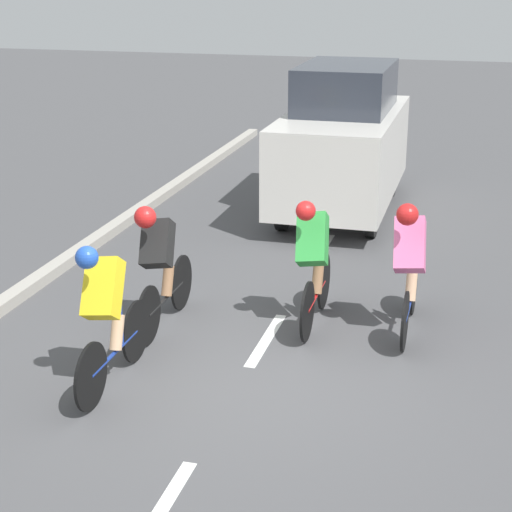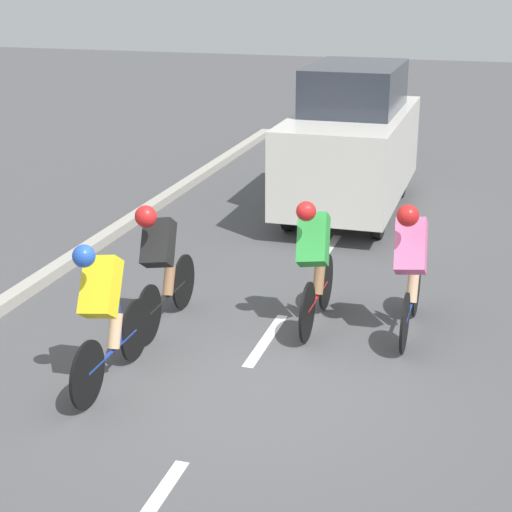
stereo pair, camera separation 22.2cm
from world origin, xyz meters
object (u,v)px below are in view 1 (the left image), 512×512
cyclist_yellow (106,311)px  support_car (343,141)px  cyclist_pink (410,263)px  cyclist_green (313,259)px  cyclist_black (159,262)px

cyclist_yellow → support_car: (-1.10, -6.69, 0.38)m
cyclist_pink → support_car: support_car is taller
cyclist_pink → support_car: (1.52, -4.68, 0.34)m
cyclist_green → cyclist_black: 1.69m
cyclist_green → support_car: support_car is taller
cyclist_pink → cyclist_green: bearing=3.4°
cyclist_black → support_car: size_ratio=0.42×
cyclist_green → support_car: 4.79m
cyclist_black → support_car: bearing=-102.1°
cyclist_green → cyclist_yellow: size_ratio=0.96×
cyclist_pink → cyclist_black: size_ratio=1.00×
cyclist_yellow → support_car: bearing=-99.3°
cyclist_yellow → support_car: 6.79m
cyclist_green → cyclist_yellow: cyclist_green is taller
cyclist_yellow → cyclist_black: bearing=-88.9°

